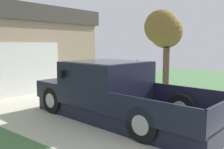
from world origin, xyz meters
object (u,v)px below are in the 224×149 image
(pickup_truck, at_px, (110,93))
(front_yard_tree, at_px, (164,30))
(handbag, at_px, (143,106))
(person_with_hat, at_px, (137,81))

(pickup_truck, bearing_deg, front_yard_tree, 10.59)
(handbag, height_order, front_yard_tree, front_yard_tree)
(pickup_truck, distance_m, person_with_hat, 1.31)
(person_with_hat, height_order, handbag, person_with_hat)
(front_yard_tree, bearing_deg, person_with_hat, -169.59)
(handbag, distance_m, front_yard_tree, 3.88)
(person_with_hat, xyz_separation_m, handbag, (-0.02, -0.26, -0.78))
(pickup_truck, relative_size, front_yard_tree, 1.60)
(pickup_truck, bearing_deg, person_with_hat, 1.89)
(pickup_truck, height_order, person_with_hat, pickup_truck)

